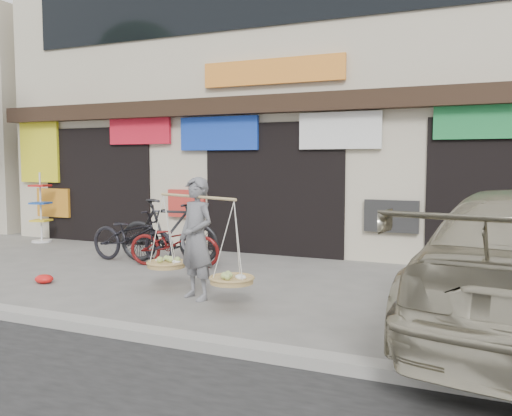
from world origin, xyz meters
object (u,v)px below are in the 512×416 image
at_px(bike_0, 133,236).
at_px(display_rack, 41,214).
at_px(street_vendor, 196,243).
at_px(bike_1, 168,231).
at_px(bike_2, 174,242).

bearing_deg(bike_0, display_rack, 75.15).
distance_m(street_vendor, bike_0, 3.12).
height_order(street_vendor, bike_0, street_vendor).
distance_m(street_vendor, display_rack, 6.86).
relative_size(street_vendor, bike_1, 0.96).
bearing_deg(display_rack, bike_2, -16.00).
relative_size(street_vendor, bike_0, 0.99).
height_order(street_vendor, bike_2, street_vendor).
height_order(bike_0, bike_2, bike_0).
relative_size(bike_2, display_rack, 1.04).
bearing_deg(street_vendor, display_rack, 175.04).
bearing_deg(display_rack, bike_1, -14.23).
distance_m(bike_0, bike_1, 0.70).
bearing_deg(display_rack, street_vendor, -27.58).
distance_m(bike_1, bike_2, 0.38).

